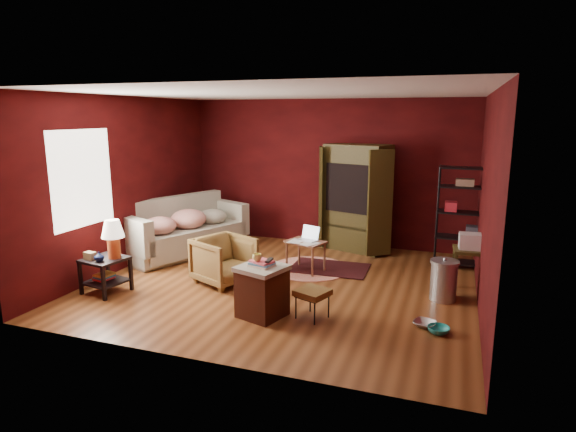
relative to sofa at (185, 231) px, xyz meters
name	(u,v)px	position (x,y,z in m)	size (l,w,h in m)	color
room	(281,192)	(2.17, -0.87, 0.97)	(5.54, 5.04, 2.84)	brown
sofa	(185,231)	(0.00, 0.00, 0.00)	(2.23, 0.65, 0.87)	#9D9988
armchair	(224,258)	(1.36, -1.14, -0.05)	(0.76, 0.71, 0.78)	black
pet_bowl_steel	(425,316)	(4.34, -1.73, -0.30)	(0.26, 0.06, 0.26)	#ADAFB4
pet_bowl_turquoise	(439,323)	(4.50, -1.87, -0.31)	(0.25, 0.08, 0.25)	teal
vase	(99,257)	(-0.02, -2.21, 0.14)	(0.14, 0.14, 0.14)	#0C193F
mug	(257,257)	(2.33, -2.13, 0.35)	(0.11, 0.09, 0.11)	#E5D970
side_table	(109,249)	(0.01, -2.03, 0.20)	(0.62, 0.62, 1.06)	black
sofa_cushions	(184,229)	(-0.02, 0.01, 0.03)	(1.69, 2.42, 0.95)	#9D9988
hamper	(262,290)	(2.37, -2.09, -0.09)	(0.67, 0.67, 0.76)	#4A1F11
footstool	(312,294)	(2.99, -1.94, -0.11)	(0.47, 0.47, 0.37)	black
rug_round	(310,268)	(2.38, -0.06, -0.43)	(1.50, 1.50, 0.01)	#F2DFCA
rug_oriental	(330,268)	(2.70, 0.04, -0.42)	(1.27, 0.86, 0.01)	#451215
laptop_desk	(306,244)	(2.36, -0.21, 0.02)	(0.70, 0.60, 0.73)	brown
tv_armoire	(356,196)	(2.84, 1.36, 0.59)	(1.48, 1.10, 1.97)	#3B3010
wire_shelving	(463,213)	(4.73, 0.83, 0.49)	(0.83, 0.37, 1.69)	black
small_stand	(470,249)	(4.83, -0.37, 0.22)	(0.47, 0.47, 0.87)	#3B3010
trash_can	(444,280)	(4.51, -0.76, -0.15)	(0.43, 0.43, 0.61)	#B8BBC0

